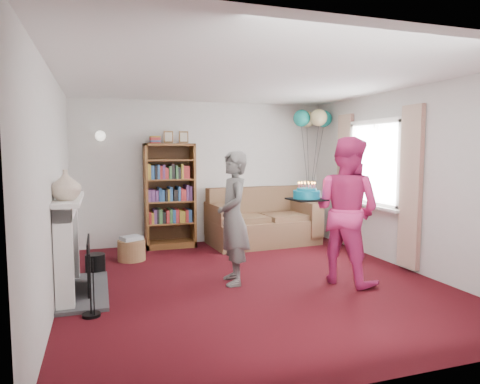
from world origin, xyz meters
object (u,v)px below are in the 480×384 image
object	(u,v)px
bookcase	(169,196)
person_magenta	(346,210)
person_striped	(233,218)
birthday_cake	(307,195)
sofa	(261,223)

from	to	relation	value
bookcase	person_magenta	xyz separation A→B (m)	(1.77, -2.68, 0.04)
bookcase	person_striped	xyz separation A→B (m)	(0.43, -2.28, -0.05)
birthday_cake	bookcase	bearing A→B (deg)	117.44
sofa	person_striped	distance (m)	2.41
sofa	person_magenta	size ratio (longest dim) A/B	1.02
person_striped	birthday_cake	world-z (taller)	person_striped
birthday_cake	sofa	bearing A→B (deg)	82.82
bookcase	sofa	size ratio (longest dim) A/B	1.06
birthday_cake	person_magenta	bearing A→B (deg)	-19.29
bookcase	birthday_cake	xyz separation A→B (m)	(1.31, -2.52, 0.23)
person_striped	person_magenta	bearing A→B (deg)	79.29
bookcase	birthday_cake	bearing A→B (deg)	-62.56
person_magenta	birthday_cake	distance (m)	0.53
sofa	birthday_cake	size ratio (longest dim) A/B	4.64
person_magenta	bookcase	bearing A→B (deg)	4.83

